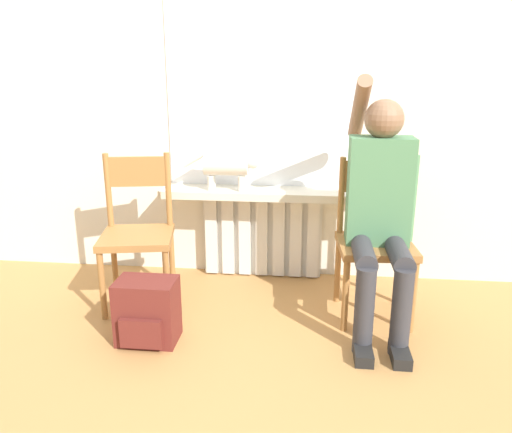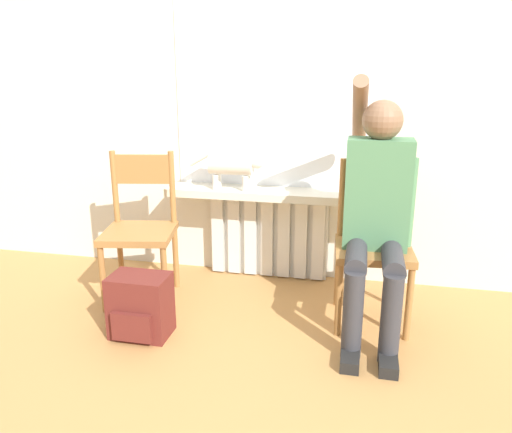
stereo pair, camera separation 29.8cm
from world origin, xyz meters
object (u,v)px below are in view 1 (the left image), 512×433
object	(u,v)px
chair_right	(375,238)
backpack	(147,312)
chair_left	(137,230)
person	(381,204)
cat	(228,165)

from	to	relation	value
chair_right	backpack	bearing A→B (deg)	-162.87
chair_left	backpack	size ratio (longest dim) A/B	2.64
chair_left	backpack	bearing A→B (deg)	-78.33
chair_left	person	size ratio (longest dim) A/B	0.66
person	chair_right	bearing A→B (deg)	91.83
chair_left	backpack	world-z (taller)	chair_left
chair_right	chair_left	bearing A→B (deg)	176.11
chair_right	person	distance (m)	0.25
chair_right	person	xyz separation A→B (m)	(0.00, -0.11, 0.23)
chair_right	person	size ratio (longest dim) A/B	0.66
chair_right	cat	size ratio (longest dim) A/B	1.78
cat	backpack	xyz separation A→B (m)	(-0.30, -0.84, -0.62)
chair_left	backpack	distance (m)	0.58
chair_left	chair_right	world-z (taller)	same
person	cat	bearing A→B (deg)	151.69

